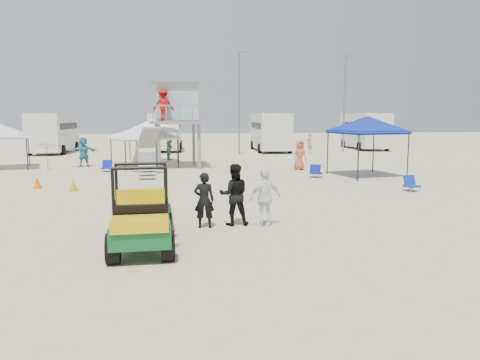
{
  "coord_description": "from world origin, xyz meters",
  "views": [
    {
      "loc": [
        -0.87,
        -9.85,
        3.1
      ],
      "look_at": [
        0.5,
        3.0,
        1.3
      ],
      "focal_mm": 35.0,
      "sensor_mm": 36.0,
      "label": 1
    }
  ],
  "objects": [
    {
      "name": "cone_far",
      "position": [
        -7.37,
        10.6,
        0.25
      ],
      "size": [
        0.34,
        0.34,
        0.5
      ],
      "primitive_type": "cone",
      "color": "#FB5807",
      "rests_on": "ground"
    },
    {
      "name": "man_right",
      "position": [
        1.19,
        2.84,
        0.81
      ],
      "size": [
        1.03,
        0.7,
        1.63
      ],
      "primitive_type": "imported",
      "rotation": [
        0.0,
        0.0,
        3.49
      ],
      "color": "white",
      "rests_on": "ground"
    },
    {
      "name": "beach_chair_c",
      "position": [
        5.37,
        12.86,
        0.31
      ],
      "size": [
        0.72,
        0.8,
        0.64
      ],
      "color": "#0E1999",
      "rests_on": "ground"
    },
    {
      "name": "umbrella_a",
      "position": [
        -8.88,
        17.4,
        0.79
      ],
      "size": [
        2.08,
        2.11,
        1.59
      ],
      "primitive_type": "imported",
      "rotation": [
        0.0,
        0.0,
        0.23
      ],
      "color": "#A81115",
      "rests_on": "ground"
    },
    {
      "name": "umbrella_b",
      "position": [
        -3.48,
        17.15,
        0.93
      ],
      "size": [
        2.82,
        2.83,
        1.86
      ],
      "primitive_type": "imported",
      "rotation": [
        0.0,
        0.0,
        0.58
      ],
      "color": "yellow",
      "rests_on": "ground"
    },
    {
      "name": "light_pole_left",
      "position": [
        3.0,
        27.0,
        4.0
      ],
      "size": [
        0.14,
        0.14,
        8.0
      ],
      "primitive_type": "cylinder",
      "color": "slate",
      "rests_on": "ground"
    },
    {
      "name": "surf_trailer",
      "position": [
        -2.03,
        3.14,
        0.78
      ],
      "size": [
        1.3,
        2.22,
        1.92
      ],
      "color": "black",
      "rests_on": "ground"
    },
    {
      "name": "rv_far_left",
      "position": [
        -12.0,
        29.99,
        1.8
      ],
      "size": [
        2.64,
        6.8,
        3.25
      ],
      "color": "silver",
      "rests_on": "ground"
    },
    {
      "name": "ground",
      "position": [
        0.0,
        0.0,
        0.0
      ],
      "size": [
        140.0,
        140.0,
        0.0
      ],
      "primitive_type": "plane",
      "color": "beige",
      "rests_on": "ground"
    },
    {
      "name": "beach_chair_b",
      "position": [
        8.12,
        8.29,
        0.31
      ],
      "size": [
        0.66,
        0.72,
        0.64
      ],
      "color": "#0E2E9B",
      "rests_on": "ground"
    },
    {
      "name": "light_pole_right",
      "position": [
        12.0,
        28.5,
        4.0
      ],
      "size": [
        0.14,
        0.14,
        8.0
      ],
      "primitive_type": "cylinder",
      "color": "slate",
      "rests_on": "ground"
    },
    {
      "name": "rv_far_right",
      "position": [
        15.0,
        31.49,
        1.8
      ],
      "size": [
        2.64,
        6.6,
        3.25
      ],
      "color": "silver",
      "rests_on": "ground"
    },
    {
      "name": "distant_beachgoers",
      "position": [
        -1.71,
        20.33,
        0.87
      ],
      "size": [
        17.46,
        12.82,
        1.8
      ],
      "color": "teal",
      "rests_on": "ground"
    },
    {
      "name": "man_left",
      "position": [
        -0.51,
        2.84,
        0.78
      ],
      "size": [
        0.58,
        0.4,
        1.55
      ],
      "primitive_type": "imported",
      "rotation": [
        0.0,
        0.0,
        3.09
      ],
      "color": "black",
      "rests_on": "ground"
    },
    {
      "name": "canopy_white_c",
      "position": [
        -3.3,
        21.39,
        2.71
      ],
      "size": [
        3.45,
        3.45,
        3.26
      ],
      "color": "black",
      "rests_on": "ground"
    },
    {
      "name": "beach_chair_a",
      "position": [
        -5.45,
        16.38,
        0.31
      ],
      "size": [
        0.58,
        0.62,
        0.64
      ],
      "color": "#0E1D9A",
      "rests_on": "ground"
    },
    {
      "name": "canopy_blue",
      "position": [
        8.04,
        13.05,
        2.91
      ],
      "size": [
        3.61,
        3.61,
        3.45
      ],
      "color": "black",
      "rests_on": "ground"
    },
    {
      "name": "cone_near",
      "position": [
        -5.67,
        9.74,
        0.25
      ],
      "size": [
        0.34,
        0.34,
        0.5
      ],
      "primitive_type": "cone",
      "color": "orange",
      "rests_on": "ground"
    },
    {
      "name": "man_mid",
      "position": [
        0.34,
        3.09,
        0.88
      ],
      "size": [
        0.86,
        0.67,
        1.75
      ],
      "primitive_type": "imported",
      "rotation": [
        0.0,
        0.0,
        3.15
      ],
      "color": "black",
      "rests_on": "ground"
    },
    {
      "name": "utility_cart",
      "position": [
        -2.03,
        0.8,
        0.91
      ],
      "size": [
        1.47,
        2.67,
        1.96
      ],
      "color": "#0C5022",
      "rests_on": "ground"
    },
    {
      "name": "rv_mid_left",
      "position": [
        -3.0,
        31.49,
        1.8
      ],
      "size": [
        2.65,
        6.5,
        3.25
      ],
      "color": "silver",
      "rests_on": "ground"
    },
    {
      "name": "lifeguard_tower",
      "position": [
        -1.73,
        18.19,
        3.7
      ],
      "size": [
        3.47,
        3.47,
        4.97
      ],
      "color": "gray",
      "rests_on": "ground"
    },
    {
      "name": "canopy_white_a",
      "position": [
        -3.61,
        18.38,
        2.41
      ],
      "size": [
        4.32,
        4.32,
        2.96
      ],
      "color": "black",
      "rests_on": "ground"
    },
    {
      "name": "rv_mid_right",
      "position": [
        6.0,
        29.99,
        1.8
      ],
      "size": [
        2.64,
        7.0,
        3.25
      ],
      "color": "silver",
      "rests_on": "ground"
    }
  ]
}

